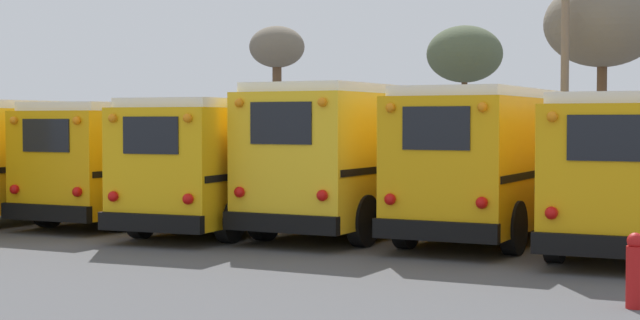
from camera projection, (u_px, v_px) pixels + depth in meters
ground_plane at (318, 226)px, 23.70m from camera, size 160.00×160.00×0.00m
school_bus_0 at (43, 154)px, 25.93m from camera, size 2.77×10.99×3.04m
school_bus_1 at (173, 156)px, 26.09m from camera, size 2.56×10.07×2.97m
school_bus_2 at (261, 157)px, 24.19m from camera, size 2.89×10.39×3.02m
school_bus_3 at (390, 151)px, 23.75m from camera, size 2.93×10.90×3.32m
school_bus_4 at (510, 156)px, 22.18m from camera, size 2.63×10.08×3.21m
utility_pole at (565, 53)px, 32.45m from camera, size 1.80×0.27×9.22m
bare_tree_0 at (603, 25)px, 34.30m from camera, size 4.08×4.08×7.48m
bare_tree_1 at (465, 55)px, 43.05m from camera, size 3.35×3.35×6.73m
bare_tree_2 at (277, 52)px, 46.54m from camera, size 2.64×2.64×7.04m
fire_hydrant at (635, 270)px, 13.26m from camera, size 0.24×0.24×1.03m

